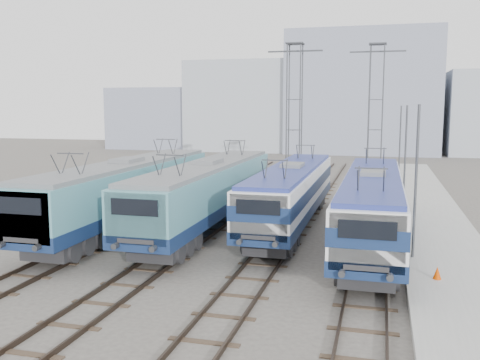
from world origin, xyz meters
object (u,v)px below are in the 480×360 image
object	(u,v)px
locomotive_center_right	(292,190)
safety_cone	(437,273)
mast_front	(416,186)
locomotive_far_right	(372,202)
locomotive_center_left	(207,190)
catenary_tower_west	(294,110)
mast_mid	(405,160)
mast_rear	(400,147)
locomotive_far_left	(126,189)
catenary_tower_east	(376,110)

from	to	relation	value
locomotive_center_right	safety_cone	distance (m)	11.20
mast_front	locomotive_far_right	bearing A→B (deg)	127.75
locomotive_center_left	catenary_tower_west	size ratio (longest dim) A/B	1.54
locomotive_center_left	catenary_tower_west	distance (m)	16.87
mast_mid	mast_rear	distance (m)	12.00
locomotive_far_left	catenary_tower_west	world-z (taller)	catenary_tower_west
mast_mid	mast_rear	bearing A→B (deg)	90.00
mast_mid	mast_front	bearing A→B (deg)	-90.00
locomotive_center_left	catenary_tower_east	world-z (taller)	catenary_tower_east
locomotive_center_right	catenary_tower_east	distance (m)	17.58
locomotive_center_left	catenary_tower_east	xyz separation A→B (m)	(8.75, 18.14, 4.34)
catenary_tower_west	locomotive_far_left	bearing A→B (deg)	-111.55
catenary_tower_east	catenary_tower_west	bearing A→B (deg)	-162.90
locomotive_center_right	locomotive_far_right	world-z (taller)	locomotive_far_right
locomotive_center_left	locomotive_far_right	size ratio (longest dim) A/B	1.05
locomotive_center_right	safety_cone	xyz separation A→B (m)	(7.10, -8.50, -1.66)
locomotive_center_left	locomotive_far_right	bearing A→B (deg)	-9.28
locomotive_center_left	catenary_tower_east	distance (m)	20.60
catenary_tower_east	safety_cone	world-z (taller)	catenary_tower_east
locomotive_far_left	mast_rear	world-z (taller)	mast_rear
locomotive_far_right	mast_mid	distance (m)	9.87
catenary_tower_west	safety_cone	world-z (taller)	catenary_tower_west
catenary_tower_west	mast_front	xyz separation A→B (m)	(8.60, -20.00, -3.14)
locomotive_far_right	catenary_tower_west	xyz separation A→B (m)	(-6.75, 17.61, 4.38)
mast_mid	locomotive_center_left	bearing A→B (deg)	-143.12
locomotive_far_left	locomotive_far_right	xyz separation A→B (m)	(13.50, -0.52, -0.07)
mast_mid	catenary_tower_east	bearing A→B (deg)	101.86
mast_rear	safety_cone	world-z (taller)	mast_rear
catenary_tower_west	mast_rear	distance (m)	9.99
mast_mid	locomotive_far_left	bearing A→B (deg)	-149.37
catenary_tower_west	mast_mid	world-z (taller)	catenary_tower_west
locomotive_center_right	mast_front	xyz separation A→B (m)	(6.35, -5.53, 1.29)
locomotive_far_left	mast_front	size ratio (longest dim) A/B	2.68
mast_front	catenary_tower_east	bearing A→B (deg)	95.45
catenary_tower_west	catenary_tower_east	bearing A→B (deg)	17.10
locomotive_far_left	catenary_tower_east	distance (m)	23.63
locomotive_far_right	catenary_tower_east	bearing A→B (deg)	90.73
safety_cone	locomotive_far_right	bearing A→B (deg)	115.92
locomotive_center_right	mast_rear	bearing A→B (deg)	71.03
locomotive_far_right	mast_front	distance (m)	3.27
catenary_tower_east	mast_rear	distance (m)	4.28
locomotive_far_right	locomotive_center_left	bearing A→B (deg)	170.72
locomotive_far_right	mast_front	xyz separation A→B (m)	(1.85, -2.39, 1.24)
locomotive_far_right	catenary_tower_west	bearing A→B (deg)	110.97
mast_front	safety_cone	distance (m)	4.26
catenary_tower_east	mast_rear	world-z (taller)	catenary_tower_east
catenary_tower_west	mast_front	distance (m)	22.00
catenary_tower_west	catenary_tower_east	world-z (taller)	same
locomotive_far_right	catenary_tower_west	world-z (taller)	catenary_tower_west
locomotive_far_right	catenary_tower_west	distance (m)	19.36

